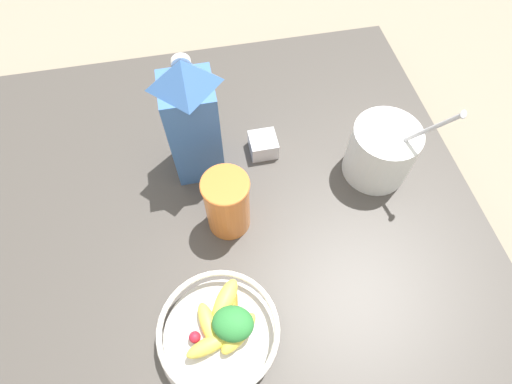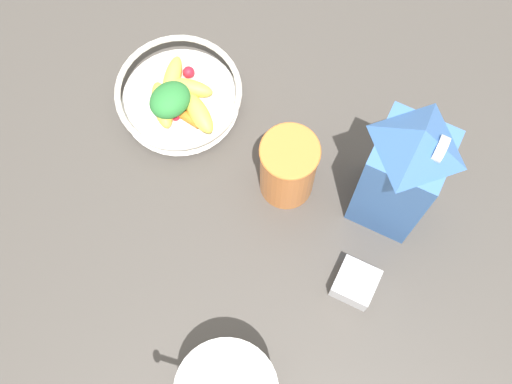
{
  "view_description": "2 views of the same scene",
  "coord_description": "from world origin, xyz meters",
  "px_view_note": "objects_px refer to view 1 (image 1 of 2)",
  "views": [
    {
      "loc": [
        -0.03,
        0.32,
        0.75
      ],
      "look_at": [
        -0.11,
        -0.07,
        0.09
      ],
      "focal_mm": 28.0,
      "sensor_mm": 36.0,
      "label": 1
    },
    {
      "loc": [
        -0.4,
        -0.16,
        1.09
      ],
      "look_at": [
        -0.11,
        -0.02,
        0.13
      ],
      "focal_mm": 50.0,
      "sensor_mm": 36.0,
      "label": 2
    }
  ],
  "objects_px": {
    "drinking_cup": "(227,203)",
    "fruit_bowl": "(221,330)",
    "yogurt_tub": "(382,150)",
    "spice_jar": "(263,145)",
    "milk_carton": "(192,120)"
  },
  "relations": [
    {
      "from": "fruit_bowl",
      "to": "spice_jar",
      "type": "relative_size",
      "value": 3.47
    },
    {
      "from": "fruit_bowl",
      "to": "spice_jar",
      "type": "xyz_separation_m",
      "value": [
        -0.15,
        -0.37,
        -0.02
      ]
    },
    {
      "from": "drinking_cup",
      "to": "yogurt_tub",
      "type": "bearing_deg",
      "value": -169.09
    },
    {
      "from": "drinking_cup",
      "to": "fruit_bowl",
      "type": "bearing_deg",
      "value": 77.41
    },
    {
      "from": "milk_carton",
      "to": "yogurt_tub",
      "type": "height_order",
      "value": "milk_carton"
    },
    {
      "from": "yogurt_tub",
      "to": "milk_carton",
      "type": "bearing_deg",
      "value": -13.78
    },
    {
      "from": "milk_carton",
      "to": "spice_jar",
      "type": "xyz_separation_m",
      "value": [
        -0.14,
        -0.01,
        -0.12
      ]
    },
    {
      "from": "fruit_bowl",
      "to": "drinking_cup",
      "type": "bearing_deg",
      "value": -102.59
    },
    {
      "from": "yogurt_tub",
      "to": "drinking_cup",
      "type": "distance_m",
      "value": 0.33
    },
    {
      "from": "yogurt_tub",
      "to": "spice_jar",
      "type": "xyz_separation_m",
      "value": [
        0.22,
        -0.1,
        -0.05
      ]
    },
    {
      "from": "milk_carton",
      "to": "spice_jar",
      "type": "distance_m",
      "value": 0.19
    },
    {
      "from": "spice_jar",
      "to": "milk_carton",
      "type": "bearing_deg",
      "value": 3.15
    },
    {
      "from": "yogurt_tub",
      "to": "spice_jar",
      "type": "bearing_deg",
      "value": -23.44
    },
    {
      "from": "fruit_bowl",
      "to": "milk_carton",
      "type": "relative_size",
      "value": 0.71
    },
    {
      "from": "spice_jar",
      "to": "fruit_bowl",
      "type": "bearing_deg",
      "value": 68.08
    }
  ]
}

